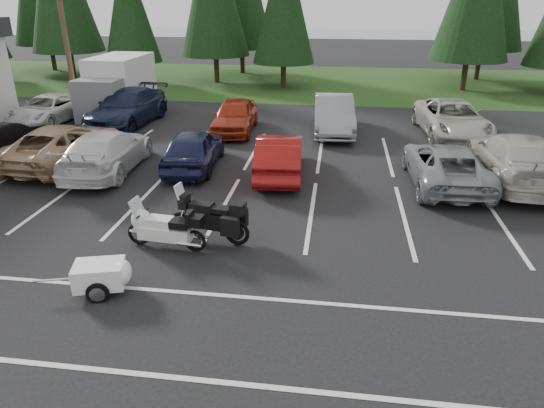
{
  "coord_description": "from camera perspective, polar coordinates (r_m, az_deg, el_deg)",
  "views": [
    {
      "loc": [
        3.81,
        -12.09,
        6.04
      ],
      "look_at": [
        2.23,
        -0.5,
        0.91
      ],
      "focal_mm": 32.0,
      "sensor_mm": 36.0,
      "label": 1
    }
  ],
  "objects": [
    {
      "name": "car_near_3",
      "position": [
        18.62,
        -18.85,
        5.91
      ],
      "size": [
        2.44,
        5.32,
        1.51
      ],
      "primitive_type": "imported",
      "rotation": [
        0.0,
        0.0,
        3.21
      ],
      "color": "silver",
      "rests_on": "ground"
    },
    {
      "name": "car_near_6",
      "position": [
        17.37,
        19.76,
        4.36
      ],
      "size": [
        2.47,
        5.12,
        1.4
      ],
      "primitive_type": "imported",
      "rotation": [
        0.0,
        0.0,
        3.17
      ],
      "color": "gray",
      "rests_on": "ground"
    },
    {
      "name": "car_near_4",
      "position": [
        18.2,
        -9.2,
        6.43
      ],
      "size": [
        1.98,
        4.4,
        1.47
      ],
      "primitive_type": "imported",
      "rotation": [
        0.0,
        0.0,
        3.2
      ],
      "color": "#191D40",
      "rests_on": "ground"
    },
    {
      "name": "lake_water",
      "position": [
        67.36,
        8.32,
        18.31
      ],
      "size": [
        70.0,
        50.0,
        0.02
      ],
      "primitive_type": "cube",
      "color": "slate",
      "rests_on": "ground"
    },
    {
      "name": "stall_markings",
      "position": [
        15.79,
        -6.79,
        1.05
      ],
      "size": [
        32.0,
        16.0,
        0.01
      ],
      "primitive_type": "cube",
      "color": "silver",
      "rests_on": "ground"
    },
    {
      "name": "touring_motorcycle",
      "position": [
        12.51,
        -12.47,
        -2.41
      ],
      "size": [
        2.43,
        0.98,
        1.31
      ],
      "primitive_type": null,
      "rotation": [
        0.0,
        0.0,
        -0.11
      ],
      "color": "white",
      "rests_on": "ground"
    },
    {
      "name": "box_truck",
      "position": [
        27.66,
        -18.1,
        13.01
      ],
      "size": [
        2.4,
        5.6,
        2.9
      ],
      "primitive_type": null,
      "color": "silver",
      "rests_on": "ground"
    },
    {
      "name": "car_far_3",
      "position": [
        22.96,
        7.28,
        10.39
      ],
      "size": [
        2.05,
        5.15,
        1.66
      ],
      "primitive_type": "imported",
      "rotation": [
        0.0,
        0.0,
        0.06
      ],
      "color": "gray",
      "rests_on": "ground"
    },
    {
      "name": "adventure_motorcycle",
      "position": [
        12.66,
        -7.55,
        -1.17
      ],
      "size": [
        2.63,
        1.31,
        1.53
      ],
      "primitive_type": null,
      "rotation": [
        0.0,
        0.0,
        -0.18
      ],
      "color": "black",
      "rests_on": "ground"
    },
    {
      "name": "conifer_3",
      "position": [
        36.43,
        -16.55,
        21.59
      ],
      "size": [
        3.87,
        3.87,
        9.02
      ],
      "color": "#332316",
      "rests_on": "ground"
    },
    {
      "name": "cargo_trailer",
      "position": [
        11.27,
        -19.57,
        -8.16
      ],
      "size": [
        1.7,
        1.24,
        0.71
      ],
      "primitive_type": null,
      "rotation": [
        0.0,
        0.0,
        0.27
      ],
      "color": "white",
      "rests_on": "ground"
    },
    {
      "name": "car_near_5",
      "position": [
        17.24,
        0.89,
        5.77
      ],
      "size": [
        1.89,
        4.57,
        1.47
      ],
      "primitive_type": "imported",
      "rotation": [
        0.0,
        0.0,
        3.22
      ],
      "color": "maroon",
      "rests_on": "ground"
    },
    {
      "name": "car_far_2",
      "position": [
        22.96,
        -4.39,
        10.31
      ],
      "size": [
        1.96,
        4.51,
        1.51
      ],
      "primitive_type": "imported",
      "rotation": [
        0.0,
        0.0,
        0.04
      ],
      "color": "#9E2914",
      "rests_on": "ground"
    },
    {
      "name": "car_near_7",
      "position": [
        18.57,
        26.75,
        4.84
      ],
      "size": [
        2.56,
        5.84,
        1.67
      ],
      "primitive_type": "imported",
      "rotation": [
        0.0,
        0.0,
        3.1
      ],
      "color": "#B6B0A6",
      "rests_on": "ground"
    },
    {
      "name": "utility_pole",
      "position": [
        27.8,
        -23.38,
        19.13
      ],
      "size": [
        1.6,
        0.26,
        9.0
      ],
      "color": "#473321",
      "rests_on": "ground"
    },
    {
      "name": "car_far_4",
      "position": [
        23.7,
        20.43,
        9.39
      ],
      "size": [
        2.99,
        5.77,
        1.55
      ],
      "primitive_type": "imported",
      "rotation": [
        0.0,
        0.0,
        0.07
      ],
      "color": "#B6B3A6",
      "rests_on": "ground"
    },
    {
      "name": "car_far_1",
      "position": [
        25.26,
        -16.67,
        10.81
      ],
      "size": [
        2.74,
        5.89,
        1.66
      ],
      "primitive_type": "imported",
      "rotation": [
        0.0,
        0.0,
        -0.07
      ],
      "color": "#161D37",
      "rests_on": "ground"
    },
    {
      "name": "car_near_2",
      "position": [
        20.01,
        -23.22,
        6.46
      ],
      "size": [
        2.89,
        5.64,
        1.52
      ],
      "primitive_type": "imported",
      "rotation": [
        0.0,
        0.0,
        3.07
      ],
      "color": "#9E7A5C",
      "rests_on": "ground"
    },
    {
      "name": "car_far_0",
      "position": [
        27.09,
        -24.82,
        10.1
      ],
      "size": [
        2.59,
        4.96,
        1.33
      ],
      "primitive_type": "imported",
      "rotation": [
        0.0,
        0.0,
        -0.08
      ],
      "color": "silver",
      "rests_on": "ground"
    },
    {
      "name": "grass_strip",
      "position": [
        36.79,
        1.78,
        14.23
      ],
      "size": [
        80.0,
        16.0,
        0.01
      ],
      "primitive_type": "cube",
      "color": "#1D3D13",
      "rests_on": "ground"
    },
    {
      "name": "ground",
      "position": [
        14.04,
        -8.76,
        -2.09
      ],
      "size": [
        120.0,
        120.0,
        0.0
      ],
      "primitive_type": "plane",
      "color": "black",
      "rests_on": "ground"
    }
  ]
}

